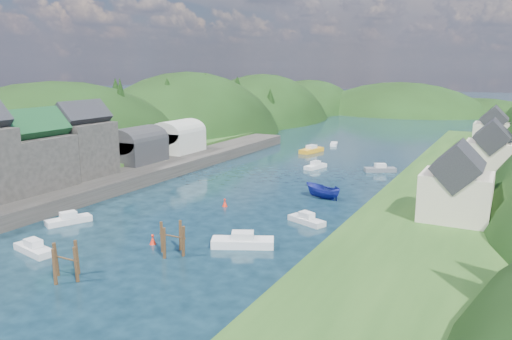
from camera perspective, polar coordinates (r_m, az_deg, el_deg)
The scene contains 14 objects.
ground at distance 90.81m, azimuth 6.47°, elevation 0.06°, with size 600.00×600.00×0.00m, color black.
hillside_left at distance 135.22m, azimuth -7.65°, elevation 0.47°, with size 44.00×245.56×52.00m.
far_hills at distance 211.27m, azimuth 19.08°, elevation 3.27°, with size 103.00×68.00×44.00m.
hill_trees at distance 101.89m, azimuth 9.79°, elevation 7.53°, with size 90.77×150.42×12.29m.
quay_left at distance 79.02m, azimuth -18.43°, elevation -1.52°, with size 12.00×110.00×2.00m, color #2D2B28.
terrace_left_grass at distance 84.07m, azimuth -21.76°, elevation -0.80°, with size 12.00×110.00×2.50m, color #234719.
boat_sheds at distance 93.35m, azimuth -11.08°, elevation 3.53°, with size 7.00×21.00×7.50m.
terrace_right at distance 75.29m, azimuth 21.61°, elevation -2.24°, with size 16.00×120.00×2.40m, color #234719.
right_bank_cottages at distance 82.35m, azimuth 24.58°, elevation 1.97°, with size 9.00×59.24×8.41m.
piling_cluster_near at distance 47.62m, azimuth -20.87°, elevation -10.09°, with size 2.97×2.79×3.76m.
piling_cluster_far at distance 50.78m, azimuth -9.52°, elevation -8.07°, with size 3.16×2.95×3.74m.
channel_buoy_near at distance 54.08m, azimuth -11.72°, elevation -7.83°, with size 0.70×0.70×1.10m.
channel_buoy_far at distance 66.76m, azimuth -3.58°, elevation -3.79°, with size 0.70×0.70×1.10m.
moored_boats at distance 63.53m, azimuth -5.36°, elevation -4.40°, with size 38.22×100.32×2.41m.
Camera 1 is at (31.99, -32.94, 18.50)m, focal length 35.00 mm.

